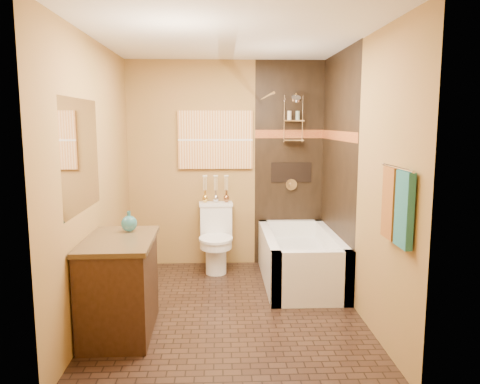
{
  "coord_description": "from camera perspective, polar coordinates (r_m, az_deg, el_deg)",
  "views": [
    {
      "loc": [
        -0.08,
        -4.22,
        1.76
      ],
      "look_at": [
        0.12,
        0.4,
        1.07
      ],
      "focal_mm": 35.0,
      "sensor_mm": 36.0,
      "label": 1
    }
  ],
  "objects": [
    {
      "name": "ceiling",
      "position": [
        4.29,
        -1.45,
        18.41
      ],
      "size": [
        3.0,
        3.0,
        0.0
      ],
      "primitive_type": "plane",
      "color": "silver",
      "rests_on": "wall_back"
    },
    {
      "name": "towel_bar",
      "position": [
        3.42,
        18.65,
        2.81
      ],
      "size": [
        0.02,
        0.55,
        0.02
      ],
      "primitive_type": "cylinder",
      "rotation": [
        1.57,
        0.0,
        0.0
      ],
      "color": "silver",
      "rests_on": "wall_right"
    },
    {
      "name": "teal_bottle",
      "position": [
        4.2,
        -13.37,
        -3.49
      ],
      "size": [
        0.14,
        0.14,
        0.22
      ],
      "primitive_type": null,
      "rotation": [
        0.0,
        0.0,
        0.0
      ],
      "color": "#29757C",
      "rests_on": "vanity"
    },
    {
      "name": "toilet",
      "position": [
        5.6,
        -2.95,
        -5.56
      ],
      "size": [
        0.41,
        0.61,
        0.8
      ],
      "rotation": [
        0.0,
        0.0,
        0.05
      ],
      "color": "white",
      "rests_on": "floor"
    },
    {
      "name": "vanity",
      "position": [
        4.11,
        -14.46,
        -10.98
      ],
      "size": [
        0.58,
        0.93,
        0.82
      ],
      "rotation": [
        0.0,
        0.0,
        0.02
      ],
      "color": "black",
      "rests_on": "floor"
    },
    {
      "name": "towel_rust",
      "position": [
        3.57,
        17.86,
        -1.29
      ],
      "size": [
        0.05,
        0.22,
        0.52
      ],
      "primitive_type": "cube",
      "color": "brown",
      "rests_on": "towel_bar"
    },
    {
      "name": "towel_teal",
      "position": [
        3.34,
        19.39,
        -2.04
      ],
      "size": [
        0.05,
        0.22,
        0.52
      ],
      "primitive_type": "cube",
      "color": "#1D6163",
      "rests_on": "towel_bar"
    },
    {
      "name": "mosaic_band_back",
      "position": [
        5.76,
        6.1,
        7.04
      ],
      "size": [
        0.85,
        0.01,
        0.1
      ],
      "primitive_type": "cube",
      "color": "maroon",
      "rests_on": "alcove_tile_back"
    },
    {
      "name": "alcove_tile_right",
      "position": [
        5.16,
        11.79,
        2.62
      ],
      "size": [
        0.01,
        1.5,
        2.5
      ],
      "primitive_type": "cube",
      "color": "black",
      "rests_on": "wall_right"
    },
    {
      "name": "shower_fixtures",
      "position": [
        5.67,
        6.51,
        7.48
      ],
      "size": [
        0.24,
        0.33,
        1.16
      ],
      "color": "silver",
      "rests_on": "floor"
    },
    {
      "name": "sunset_painting",
      "position": [
        5.7,
        -3.02,
        6.36
      ],
      "size": [
        0.9,
        0.04,
        0.7
      ],
      "primitive_type": "cube",
      "color": "orange",
      "rests_on": "wall_back"
    },
    {
      "name": "wall_left",
      "position": [
        4.4,
        -17.22,
        1.43
      ],
      "size": [
        0.02,
        3.0,
        2.5
      ],
      "primitive_type": "cube",
      "color": "#9F6E3D",
      "rests_on": "floor"
    },
    {
      "name": "wall_front",
      "position": [
        2.77,
        -0.8,
        -2.15
      ],
      "size": [
        2.4,
        0.02,
        2.5
      ],
      "primitive_type": "cube",
      "color": "#9F6E3D",
      "rests_on": "floor"
    },
    {
      "name": "curtain_rod",
      "position": [
        5.0,
        3.1,
        11.45
      ],
      "size": [
        0.03,
        1.55,
        0.03
      ],
      "primitive_type": "cylinder",
      "rotation": [
        1.57,
        0.0,
        0.0
      ],
      "color": "silver",
      "rests_on": "wall_back"
    },
    {
      "name": "alcove_tile_back",
      "position": [
        5.8,
        6.03,
        3.39
      ],
      "size": [
        0.85,
        0.01,
        2.5
      ],
      "primitive_type": "cube",
      "color": "black",
      "rests_on": "wall_back"
    },
    {
      "name": "floor",
      "position": [
        4.58,
        -1.33,
        -14.15
      ],
      "size": [
        3.0,
        3.0,
        0.0
      ],
      "primitive_type": "plane",
      "color": "black",
      "rests_on": "ground"
    },
    {
      "name": "bud_vases",
      "position": [
        5.67,
        -2.98,
        0.48
      ],
      "size": [
        0.33,
        0.07,
        0.32
      ],
      "color": "gold",
      "rests_on": "toilet"
    },
    {
      "name": "mosaic_band_right",
      "position": [
        5.13,
        11.8,
        6.74
      ],
      "size": [
        0.01,
        1.5,
        0.1
      ],
      "primitive_type": "cube",
      "color": "maroon",
      "rests_on": "alcove_tile_right"
    },
    {
      "name": "vanity_mirror",
      "position": [
        3.96,
        -18.8,
        4.25
      ],
      "size": [
        0.01,
        1.0,
        0.9
      ],
      "primitive_type": "cube",
      "color": "white",
      "rests_on": "wall_left"
    },
    {
      "name": "wall_back",
      "position": [
        5.75,
        -1.67,
        3.39
      ],
      "size": [
        2.4,
        0.02,
        2.5
      ],
      "primitive_type": "cube",
      "color": "#9F6E3D",
      "rests_on": "floor"
    },
    {
      "name": "wall_right",
      "position": [
        4.44,
        14.3,
        1.62
      ],
      "size": [
        0.02,
        3.0,
        2.5
      ],
      "primitive_type": "cube",
      "color": "#9F6E3D",
      "rests_on": "floor"
    },
    {
      "name": "bathtub",
      "position": [
        5.28,
        7.31,
        -8.54
      ],
      "size": [
        0.8,
        1.5,
        0.55
      ],
      "color": "white",
      "rests_on": "floor"
    },
    {
      "name": "alcove_niche",
      "position": [
        5.8,
        6.27,
        2.4
      ],
      "size": [
        0.5,
        0.01,
        0.25
      ],
      "primitive_type": "cube",
      "color": "black",
      "rests_on": "alcove_tile_back"
    }
  ]
}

